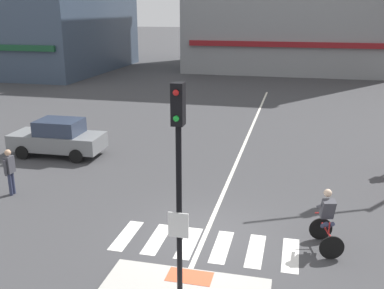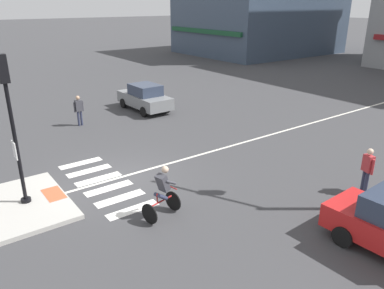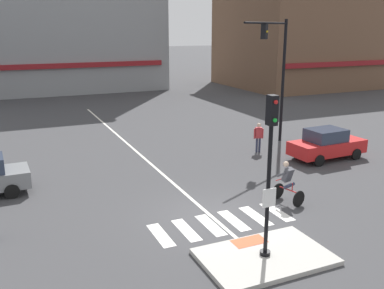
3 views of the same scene
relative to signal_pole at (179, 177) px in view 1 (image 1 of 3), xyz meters
name	(u,v)px [view 1 (image 1 of 3)]	position (x,y,z in m)	size (l,w,h in m)	color
ground_plane	(209,236)	(0.00, 3.28, -3.05)	(300.00, 300.00, 0.00)	#3D3D3F
tactile_pad_front	(190,276)	(0.00, 0.91, -2.90)	(1.10, 0.60, 0.01)	#DB5B38
signal_pole	(179,177)	(0.00, 0.00, 0.00)	(0.44, 0.38, 4.83)	black
crosswalk_stripe_a	(126,235)	(-2.34, 2.74, -3.05)	(0.44, 1.80, 0.01)	silver
crosswalk_stripe_b	(157,239)	(-1.40, 2.74, -3.05)	(0.44, 1.80, 0.01)	silver
crosswalk_stripe_c	(189,243)	(-0.47, 2.74, -3.05)	(0.44, 1.80, 0.01)	silver
crosswalk_stripe_d	(222,247)	(0.47, 2.74, -3.05)	(0.44, 1.80, 0.01)	silver
crosswalk_stripe_e	(255,251)	(1.40, 2.74, -3.05)	(0.44, 1.80, 0.01)	silver
crosswalk_stripe_f	(291,255)	(2.34, 2.74, -3.05)	(0.44, 1.80, 0.01)	silver
lane_centre_line	(246,141)	(-0.11, 13.28, -3.05)	(0.14, 28.00, 0.01)	silver
building_corner_left	(41,18)	(-24.50, 35.65, 2.38)	(15.08, 18.75, 10.82)	#3D4C60
car_grey_cross_left	(58,138)	(-8.03, 9.07, -2.24)	(4.14, 1.93, 1.64)	slate
cyclist	(327,219)	(3.24, 3.37, -2.18)	(0.89, 1.21, 1.68)	black
pedestrian_at_curb_left	(10,168)	(-7.38, 4.64, -2.07)	(0.22, 0.55, 1.67)	#2D334C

